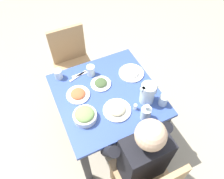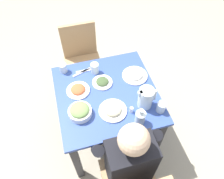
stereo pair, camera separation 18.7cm
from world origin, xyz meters
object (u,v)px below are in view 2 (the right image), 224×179
(salad_bowl, at_px, (80,111))
(water_glass_far_right, at_px, (161,107))
(diner_near, at_px, (125,154))
(water_pitcher, at_px, (146,98))
(water_glass_by_pitcher, at_px, (95,68))
(salt_shaker, at_px, (131,110))
(oil_carafe, at_px, (140,118))
(chair_far, at_px, (82,57))
(dining_table, at_px, (107,101))
(plate_yoghurt, at_px, (135,75))
(plate_dolmas, at_px, (102,82))
(water_glass_center, at_px, (63,68))
(plate_beans, at_px, (112,110))
(plate_rice_curry, at_px, (78,90))

(salad_bowl, bearing_deg, water_glass_far_right, -12.56)
(diner_near, bearing_deg, water_pitcher, 50.87)
(water_glass_by_pitcher, bearing_deg, salt_shaker, -69.97)
(oil_carafe, relative_size, salt_shaker, 3.05)
(water_glass_far_right, bearing_deg, chair_far, 114.85)
(water_pitcher, relative_size, water_glass_by_pitcher, 1.91)
(dining_table, bearing_deg, oil_carafe, -63.03)
(plate_yoghurt, relative_size, oil_carafe, 1.39)
(diner_near, distance_m, salt_shaker, 0.34)
(water_glass_far_right, bearing_deg, salt_shaker, 167.52)
(dining_table, bearing_deg, water_pitcher, -36.46)
(salad_bowl, xyz_separation_m, plate_dolmas, (0.25, 0.26, -0.03))
(salad_bowl, distance_m, water_glass_center, 0.50)
(water_pitcher, bearing_deg, water_glass_center, 136.54)
(chair_far, xyz_separation_m, water_pitcher, (0.37, -0.93, 0.32))
(dining_table, relative_size, plate_dolmas, 4.79)
(salad_bowl, relative_size, water_glass_far_right, 1.97)
(water_glass_far_right, relative_size, water_glass_by_pitcher, 0.94)
(plate_beans, height_order, water_glass_center, water_glass_center)
(dining_table, xyz_separation_m, water_glass_center, (-0.32, 0.36, 0.17))
(water_glass_by_pitcher, relative_size, oil_carafe, 0.60)
(plate_beans, distance_m, salt_shaker, 0.15)
(plate_beans, distance_m, water_glass_center, 0.63)
(plate_beans, distance_m, oil_carafe, 0.24)
(plate_dolmas, height_order, salt_shaker, salt_shaker)
(plate_yoghurt, bearing_deg, chair_far, 122.79)
(salad_bowl, height_order, oil_carafe, oil_carafe)
(dining_table, height_order, water_glass_by_pitcher, water_glass_by_pitcher)
(water_glass_center, height_order, oil_carafe, oil_carafe)
(salad_bowl, xyz_separation_m, plate_beans, (0.25, -0.04, -0.02))
(chair_far, bearing_deg, dining_table, -82.32)
(water_glass_by_pitcher, relative_size, water_glass_center, 1.15)
(salt_shaker, bearing_deg, salad_bowl, 167.39)
(dining_table, xyz_separation_m, water_pitcher, (0.27, -0.20, 0.22))
(plate_rice_curry, height_order, salt_shaker, salt_shaker)
(plate_dolmas, bearing_deg, water_glass_far_right, -46.79)
(oil_carafe, bearing_deg, diner_near, -132.58)
(water_pitcher, height_order, plate_rice_curry, water_pitcher)
(diner_near, bearing_deg, dining_table, 90.02)
(plate_dolmas, relative_size, plate_yoghurt, 0.78)
(plate_yoghurt, bearing_deg, plate_dolmas, 179.63)
(chair_far, relative_size, oil_carafe, 5.19)
(chair_far, distance_m, oil_carafe, 1.14)
(water_pitcher, xyz_separation_m, plate_yoghurt, (0.03, 0.32, -0.08))
(water_glass_far_right, bearing_deg, oil_carafe, -164.62)
(dining_table, bearing_deg, plate_yoghurt, 21.77)
(oil_carafe, bearing_deg, salt_shaker, 106.51)
(plate_beans, bearing_deg, plate_yoghurt, 45.51)
(oil_carafe, bearing_deg, water_glass_far_right, 15.38)
(water_glass_center, bearing_deg, oil_carafe, -54.83)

